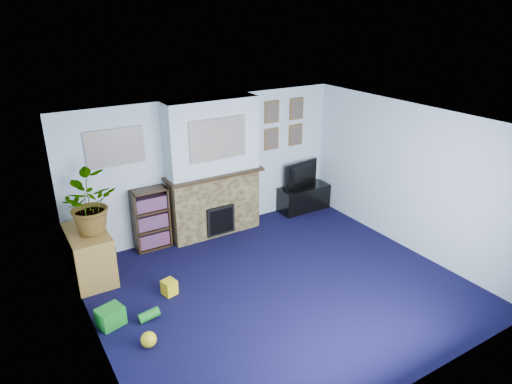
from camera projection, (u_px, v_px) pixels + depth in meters
floor at (280, 287)px, 6.60m from camera, size 5.00×4.50×0.01m
ceiling at (283, 125)px, 5.69m from camera, size 5.00×4.50×0.01m
wall_back at (208, 166)px, 7.92m from camera, size 5.00×0.04×2.40m
wall_front at (414, 296)px, 4.37m from camera, size 5.00×0.04×2.40m
wall_left at (91, 263)px, 4.93m from camera, size 0.04×4.50×2.40m
wall_right at (409, 178)px, 7.35m from camera, size 0.04×4.50×2.40m
chimney_breast at (213, 170)px, 7.76m from camera, size 1.72×0.50×2.40m
collage_main at (218, 139)px, 7.37m from camera, size 1.00×0.03×0.68m
collage_left at (115, 147)px, 6.94m from camera, size 0.90×0.03×0.58m
portrait_tl at (272, 112)px, 8.23m from camera, size 0.30×0.03×0.40m
portrait_tr at (296, 109)px, 8.49m from camera, size 0.30×0.03×0.40m
portrait_bl at (271, 139)px, 8.42m from camera, size 0.30×0.03×0.40m
portrait_br at (296, 135)px, 8.68m from camera, size 0.30×0.03×0.40m
tv_stand at (303, 199)px, 9.06m from camera, size 1.02×0.43×0.48m
television at (304, 175)px, 8.88m from camera, size 0.84×0.22×0.48m
bookshelf at (151, 220)px, 7.52m from camera, size 0.58×0.28×1.05m
sideboard at (90, 257)px, 6.72m from camera, size 0.55×0.98×0.76m
potted_plant at (86, 204)px, 6.39m from camera, size 0.96×1.00×0.87m
mantel_clock at (211, 170)px, 7.68m from camera, size 0.10×0.06×0.14m
mantel_candle at (232, 165)px, 7.87m from camera, size 0.05×0.05×0.16m
mantel_teddy at (182, 175)px, 7.43m from camera, size 0.13×0.13×0.13m
mantel_can at (251, 162)px, 8.06m from camera, size 0.06×0.06×0.12m
green_crate at (110, 316)px, 5.77m from camera, size 0.37×0.33×0.25m
toy_ball at (149, 340)px, 5.43m from camera, size 0.19×0.19×0.19m
toy_block at (169, 287)px, 6.41m from camera, size 0.22×0.22×0.22m
toy_tube at (149, 315)px, 5.90m from camera, size 0.28×0.13×0.16m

